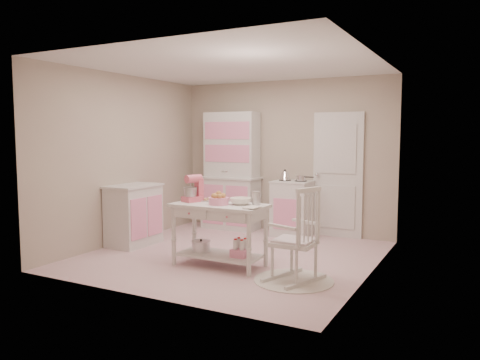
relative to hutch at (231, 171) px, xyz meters
name	(u,v)px	position (x,y,z in m)	size (l,w,h in m)	color
room_shell	(232,137)	(0.93, -1.66, 0.61)	(3.84, 3.84, 2.62)	#C77C8C
door	(338,175)	(1.88, 0.21, -0.02)	(0.82, 0.05, 2.04)	silver
hutch	(231,171)	(0.00, 0.00, 0.00)	(1.06, 0.50, 2.08)	silver
stove	(292,208)	(1.20, -0.05, -0.58)	(0.62, 0.57, 0.92)	silver
base_cabinet	(134,215)	(-0.70, -1.79, -0.58)	(0.54, 0.84, 0.92)	silver
lace_rug	(294,280)	(2.11, -2.34, -1.03)	(0.92, 0.92, 0.01)	white
rocking_chair	(294,234)	(2.11, -2.34, -0.49)	(0.48, 0.72, 1.10)	silver
work_table	(219,235)	(1.04, -2.19, -0.64)	(1.20, 0.60, 0.80)	silver
stand_mixer	(192,189)	(0.62, -2.17, -0.07)	(0.20, 0.28, 0.34)	#DA5C72
cookie_tray	(216,201)	(0.89, -2.01, -0.23)	(0.34, 0.24, 0.02)	silver
bread_basket	(219,201)	(1.06, -2.24, -0.19)	(0.25, 0.25, 0.09)	pink
mixing_bowl	(240,201)	(1.30, -2.11, -0.20)	(0.27, 0.27, 0.08)	white
metal_pitcher	(256,198)	(1.48, -2.03, -0.16)	(0.10, 0.10, 0.17)	silver
recipe_book	(247,207)	(1.49, -2.31, -0.23)	(0.16, 0.21, 0.02)	white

